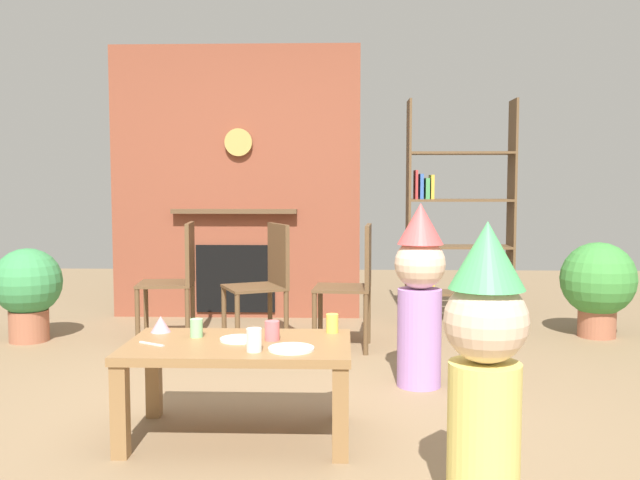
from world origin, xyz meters
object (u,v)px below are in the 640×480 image
at_px(potted_plant_short, 28,288).
at_px(paper_plate_front, 239,339).
at_px(coffee_table, 239,358).
at_px(dining_chair_right, 355,279).
at_px(paper_cup_center, 332,323).
at_px(potted_plant_tall, 598,283).
at_px(paper_cup_near_left, 272,331).
at_px(bookshelf, 450,222).
at_px(dining_chair_left, 178,274).
at_px(child_in_pink, 420,290).
at_px(child_with_cone_hat, 485,365).
at_px(paper_cup_far_left, 196,328).
at_px(paper_plate_rear, 291,349).
at_px(birthday_cake_slice, 161,324).
at_px(dining_chair_middle, 266,277).
at_px(paper_cup_near_right, 254,340).

bearing_deg(potted_plant_short, paper_plate_front, -45.16).
distance_m(coffee_table, dining_chair_right, 1.87).
bearing_deg(paper_cup_center, coffee_table, -152.20).
bearing_deg(potted_plant_tall, paper_cup_near_left, -136.60).
bearing_deg(paper_plate_front, bookshelf, 63.05).
distance_m(dining_chair_left, dining_chair_right, 1.34).
xyz_separation_m(child_in_pink, potted_plant_short, (-2.83, 1.08, -0.16)).
height_order(child_with_cone_hat, dining_chair_left, child_with_cone_hat).
bearing_deg(potted_plant_short, paper_cup_far_left, -47.65).
distance_m(paper_plate_rear, birthday_cake_slice, 0.76).
height_order(child_with_cone_hat, dining_chair_middle, child_with_cone_hat).
bearing_deg(dining_chair_left, paper_cup_center, 118.03).
distance_m(dining_chair_right, potted_plant_tall, 1.95).
height_order(birthday_cake_slice, potted_plant_tall, potted_plant_tall).
bearing_deg(birthday_cake_slice, dining_chair_right, 57.60).
height_order(paper_plate_front, dining_chair_right, dining_chair_right).
xyz_separation_m(paper_cup_far_left, birthday_cake_slice, (-0.20, 0.11, -0.00)).
relative_size(bookshelf, potted_plant_short, 2.69).
height_order(paper_plate_front, child_with_cone_hat, child_with_cone_hat).
bearing_deg(paper_cup_near_right, paper_cup_far_left, 138.52).
bearing_deg(birthday_cake_slice, paper_plate_front, -22.43).
relative_size(paper_cup_center, paper_plate_rear, 0.45).
bearing_deg(paper_plate_front, potted_plant_tall, 41.68).
relative_size(paper_cup_far_left, dining_chair_right, 0.10).
height_order(paper_cup_near_left, child_in_pink, child_in_pink).
bearing_deg(child_with_cone_hat, dining_chair_right, -42.29).
bearing_deg(paper_cup_far_left, paper_cup_near_left, -8.47).
distance_m(paper_cup_near_right, dining_chair_left, 2.31).
distance_m(bookshelf, dining_chair_left, 2.34).
height_order(child_with_cone_hat, child_in_pink, child_in_pink).
distance_m(dining_chair_left, potted_plant_short, 1.14).
height_order(child_in_pink, potted_plant_tall, child_in_pink).
bearing_deg(paper_plate_rear, dining_chair_left, 115.64).
height_order(child_with_cone_hat, potted_plant_short, child_with_cone_hat).
bearing_deg(potted_plant_tall, child_with_cone_hat, -116.17).
relative_size(paper_cup_near_left, paper_plate_rear, 0.45).
xyz_separation_m(bookshelf, paper_cup_far_left, (-1.63, -2.70, -0.37)).
distance_m(coffee_table, child_with_cone_hat, 1.27).
bearing_deg(paper_cup_near_left, coffee_table, -163.08).
bearing_deg(paper_cup_far_left, potted_plant_short, 132.35).
distance_m(paper_plate_rear, dining_chair_right, 1.95).
xyz_separation_m(paper_plate_rear, dining_chair_left, (-1.01, 2.11, 0.05)).
height_order(paper_plate_rear, birthday_cake_slice, birthday_cake_slice).
height_order(paper_cup_near_right, dining_chair_left, dining_chair_left).
bearing_deg(child_in_pink, paper_cup_far_left, -9.30).
distance_m(paper_cup_center, dining_chair_middle, 1.68).
xyz_separation_m(paper_cup_far_left, dining_chair_left, (-0.54, 1.87, 0.01)).
distance_m(bookshelf, coffee_table, 3.18).
bearing_deg(child_in_pink, paper_plate_rear, 13.30).
distance_m(dining_chair_right, potted_plant_short, 2.47).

